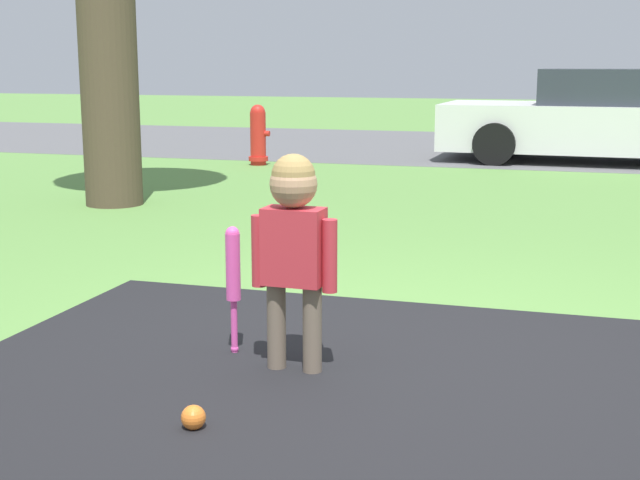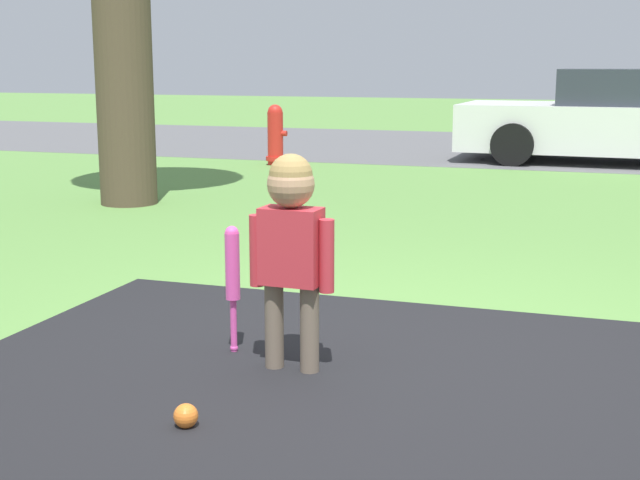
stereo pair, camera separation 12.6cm
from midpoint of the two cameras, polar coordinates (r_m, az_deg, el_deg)
ground_plane at (r=4.27m, az=4.94°, el=-7.54°), size 60.00×60.00×0.00m
street_strip at (r=14.80m, az=14.97°, el=5.64°), size 40.00×6.00×0.01m
child at (r=3.93m, az=-0.94°, el=0.52°), size 0.40×0.21×0.99m
baseball_bat at (r=4.25m, az=-4.77°, el=-2.00°), size 0.07×0.07×0.62m
sports_ball at (r=3.50m, az=-7.54°, el=-11.10°), size 0.10×0.10×0.10m
fire_hydrant at (r=12.13m, az=-2.57°, el=6.70°), size 0.30×0.26×0.81m
parked_car at (r=12.99m, az=19.19°, el=7.30°), size 4.35×1.98×1.28m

